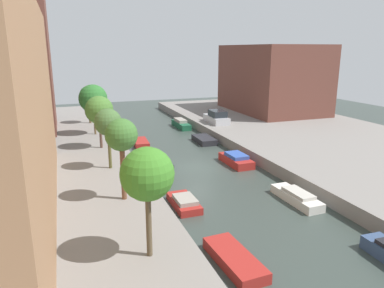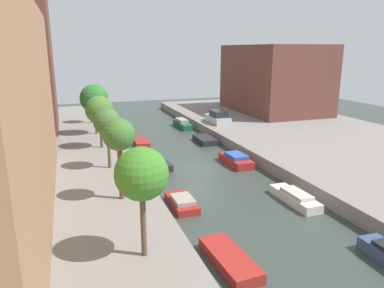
% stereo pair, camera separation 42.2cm
% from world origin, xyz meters
% --- Properties ---
extents(ground_plane, '(84.00, 84.00, 0.00)m').
position_xyz_m(ground_plane, '(0.00, 0.00, 0.00)').
color(ground_plane, '#333D38').
extents(quay_right, '(20.00, 64.00, 1.00)m').
position_xyz_m(quay_right, '(15.00, 0.00, 0.50)').
color(quay_right, gray).
rests_on(quay_right, ground_plane).
extents(low_block_right, '(10.00, 15.04, 9.20)m').
position_xyz_m(low_block_right, '(18.00, 17.96, 5.60)').
color(low_block_right, brown).
rests_on(low_block_right, quay_right).
extents(street_tree_0, '(2.24, 2.24, 4.83)m').
position_xyz_m(street_tree_0, '(-7.20, -13.24, 4.67)').
color(street_tree_0, brown).
rests_on(street_tree_0, quay_left).
extents(street_tree_1, '(1.88, 1.88, 4.85)m').
position_xyz_m(street_tree_1, '(-7.20, -6.76, 4.82)').
color(street_tree_1, brown).
rests_on(street_tree_1, quay_left).
extents(street_tree_2, '(1.99, 1.99, 4.49)m').
position_xyz_m(street_tree_2, '(-7.20, -0.60, 4.45)').
color(street_tree_2, '#4E4B27').
rests_on(street_tree_2, quay_left).
extents(street_tree_3, '(2.49, 2.49, 4.68)m').
position_xyz_m(street_tree_3, '(-7.20, 5.56, 4.42)').
color(street_tree_3, '#50392E').
rests_on(street_tree_3, quay_left).
extents(street_tree_4, '(2.90, 2.90, 5.18)m').
position_xyz_m(street_tree_4, '(-7.20, 11.28, 4.71)').
color(street_tree_4, brown).
rests_on(street_tree_4, quay_left).
extents(street_tree_5, '(2.08, 2.08, 4.42)m').
position_xyz_m(street_tree_5, '(-7.20, 17.62, 4.34)').
color(street_tree_5, brown).
rests_on(street_tree_5, quay_left).
extents(parked_car, '(2.02, 4.43, 1.53)m').
position_xyz_m(parked_car, '(7.22, 12.59, 1.64)').
color(parked_car, '#B7B7BC').
rests_on(parked_car, quay_right).
extents(moored_boat_left_1, '(1.66, 3.94, 0.54)m').
position_xyz_m(moored_boat_left_1, '(-3.36, -13.73, 0.27)').
color(moored_boat_left_1, maroon).
rests_on(moored_boat_left_1, ground_plane).
extents(moored_boat_left_2, '(1.41, 3.22, 0.71)m').
position_xyz_m(moored_boat_left_2, '(-3.52, -6.95, 0.30)').
color(moored_boat_left_2, maroon).
rests_on(moored_boat_left_2, ground_plane).
extents(moored_boat_left_3, '(1.92, 3.21, 0.55)m').
position_xyz_m(moored_boat_left_3, '(-3.12, 1.13, 0.28)').
color(moored_boat_left_3, '#232328').
rests_on(moored_boat_left_3, ground_plane).
extents(moored_boat_left_4, '(1.56, 3.36, 0.61)m').
position_xyz_m(moored_boat_left_4, '(-2.97, 8.62, 0.30)').
color(moored_boat_left_4, maroon).
rests_on(moored_boat_left_4, ground_plane).
extents(moored_boat_right_2, '(1.32, 4.15, 0.79)m').
position_xyz_m(moored_boat_right_2, '(3.58, -8.72, 0.35)').
color(moored_boat_right_2, beige).
rests_on(moored_boat_right_2, ground_plane).
extents(moored_boat_right_3, '(1.66, 3.86, 0.96)m').
position_xyz_m(moored_boat_right_3, '(3.47, -0.21, 0.41)').
color(moored_boat_right_3, maroon).
rests_on(moored_boat_right_3, ground_plane).
extents(moored_boat_right_4, '(1.73, 3.50, 0.59)m').
position_xyz_m(moored_boat_right_4, '(3.66, 7.72, 0.29)').
color(moored_boat_right_4, '#232328').
rests_on(moored_boat_right_4, ground_plane).
extents(moored_boat_right_5, '(1.24, 4.48, 1.06)m').
position_xyz_m(moored_boat_right_5, '(3.72, 15.83, 0.45)').
color(moored_boat_right_5, '#195638').
rests_on(moored_boat_right_5, ground_plane).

